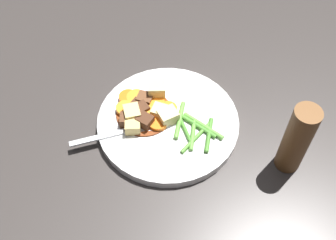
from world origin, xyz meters
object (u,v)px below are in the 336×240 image
carrot_slice_2 (152,112)px  pepper_mill (297,140)px  dinner_plate (168,123)px  carrot_slice_6 (158,123)px  carrot_slice_1 (125,109)px  carrot_slice_4 (138,97)px  potato_chunk_2 (157,90)px  carrot_slice_0 (157,104)px  meat_chunk_1 (127,120)px  potato_chunk_3 (160,112)px  fork (123,131)px  potato_chunk_0 (133,127)px  meat_chunk_0 (137,105)px  meat_chunk_2 (145,121)px  meat_chunk_3 (142,110)px  potato_chunk_4 (132,114)px  carrot_slice_5 (168,110)px  carrot_slice_3 (128,98)px  meat_chunk_4 (145,99)px  potato_chunk_1 (165,116)px

carrot_slice_2 → pepper_mill: size_ratio=0.18×
dinner_plate → carrot_slice_6: 0.02m
carrot_slice_1 → carrot_slice_4: 0.04m
potato_chunk_2 → carrot_slice_0: bearing=129.9°
carrot_slice_2 → meat_chunk_1: 0.05m
potato_chunk_3 → fork: (0.03, 0.07, -0.01)m
carrot_slice_2 → potato_chunk_0: 0.05m
meat_chunk_0 → pepper_mill: size_ratio=0.15×
meat_chunk_1 → meat_chunk_2: meat_chunk_2 is taller
carrot_slice_0 → meat_chunk_2: size_ratio=1.08×
meat_chunk_2 → meat_chunk_3: size_ratio=1.13×
potato_chunk_4 → carrot_slice_5: bearing=-128.3°
fork → dinner_plate: bearing=-124.0°
carrot_slice_5 → potato_chunk_3: (0.01, 0.01, 0.01)m
fork → potato_chunk_0: bearing=-130.7°
dinner_plate → carrot_slice_1: bearing=22.7°
dinner_plate → meat_chunk_0: 0.06m
potato_chunk_3 → potato_chunk_4: (0.03, 0.04, 0.00)m
carrot_slice_5 → carrot_slice_1: bearing=36.5°
carrot_slice_1 → carrot_slice_3: size_ratio=0.98×
fork → carrot_slice_0: bearing=-98.8°
meat_chunk_3 → fork: size_ratio=0.15×
carrot_slice_5 → meat_chunk_0: 0.06m
pepper_mill → potato_chunk_0: bearing=25.9°
potato_chunk_0 → pepper_mill: 0.27m
meat_chunk_0 → meat_chunk_2: size_ratio=0.82×
meat_chunk_1 → carrot_slice_6: bearing=-144.4°
dinner_plate → carrot_slice_0: carrot_slice_0 is taller
potato_chunk_3 → pepper_mill: pepper_mill is taller
carrot_slice_2 → meat_chunk_4: size_ratio=0.92×
meat_chunk_1 → meat_chunk_3: size_ratio=1.00×
carrot_slice_2 → potato_chunk_0: size_ratio=0.97×
carrot_slice_3 → potato_chunk_4: 0.05m
carrot_slice_2 → potato_chunk_3: size_ratio=0.91×
carrot_slice_4 → carrot_slice_5: 0.06m
carrot_slice_3 → potato_chunk_1: potato_chunk_1 is taller
carrot_slice_2 → potato_chunk_3: bearing=-146.6°
carrot_slice_1 → carrot_slice_5: size_ratio=0.94×
carrot_slice_5 → pepper_mill: bearing=-167.8°
carrot_slice_2 → fork: (0.02, 0.06, -0.01)m
carrot_slice_5 → potato_chunk_4: 0.07m
carrot_slice_0 → meat_chunk_0: meat_chunk_0 is taller
carrot_slice_3 → carrot_slice_5: (-0.07, -0.02, -0.00)m
potato_chunk_0 → potato_chunk_1: (-0.03, -0.05, 0.00)m
carrot_slice_2 → potato_chunk_2: 0.04m
dinner_plate → pepper_mill: bearing=-163.3°
carrot_slice_4 → potato_chunk_2: 0.04m
carrot_slice_1 → carrot_slice_6: size_ratio=0.94×
carrot_slice_0 → carrot_slice_6: 0.04m
meat_chunk_3 → pepper_mill: (-0.25, -0.08, 0.04)m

